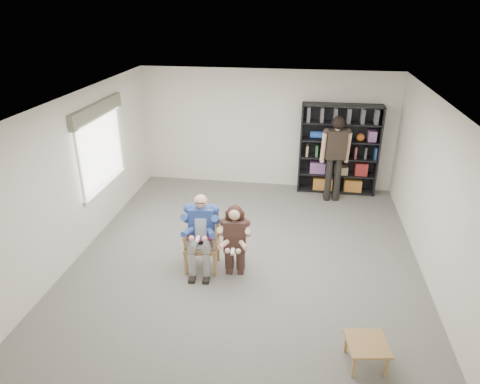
% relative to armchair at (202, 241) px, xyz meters
% --- Properties ---
extents(room_shell, '(6.00, 7.00, 2.80)m').
position_rel_armchair_xyz_m(room_shell, '(0.71, 0.32, 0.87)').
color(room_shell, white).
rests_on(room_shell, ground).
extents(floor, '(6.00, 7.00, 0.01)m').
position_rel_armchair_xyz_m(floor, '(0.71, 0.32, -0.53)').
color(floor, '#64625D').
rests_on(floor, ground).
extents(window_left, '(0.16, 2.00, 1.75)m').
position_rel_armchair_xyz_m(window_left, '(-2.24, 1.32, 1.10)').
color(window_left, white).
rests_on(window_left, room_shell).
extents(armchair, '(0.65, 0.63, 1.05)m').
position_rel_armchair_xyz_m(armchair, '(0.00, 0.00, 0.00)').
color(armchair, '#A9733F').
rests_on(armchair, floor).
extents(seated_man, '(0.65, 0.86, 1.37)m').
position_rel_armchair_xyz_m(seated_man, '(0.00, -0.00, 0.16)').
color(seated_man, navy).
rests_on(seated_man, floor).
extents(kneeling_woman, '(0.59, 0.88, 1.25)m').
position_rel_armchair_xyz_m(kneeling_woman, '(0.58, -0.12, 0.10)').
color(kneeling_woman, '#3D261F').
rests_on(kneeling_woman, floor).
extents(bookshelf, '(1.80, 0.38, 2.10)m').
position_rel_armchair_xyz_m(bookshelf, '(2.41, 3.60, 0.52)').
color(bookshelf, black).
rests_on(bookshelf, floor).
extents(standing_man, '(0.64, 0.42, 1.95)m').
position_rel_armchair_xyz_m(standing_man, '(2.30, 3.08, 0.45)').
color(standing_man, black).
rests_on(standing_man, floor).
extents(side_table, '(0.57, 0.57, 0.35)m').
position_rel_armchair_xyz_m(side_table, '(2.52, -1.78, -0.35)').
color(side_table, '#A9733F').
rests_on(side_table, floor).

